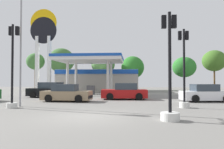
% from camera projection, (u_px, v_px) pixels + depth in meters
% --- Properties ---
extents(ground_plane, '(90.00, 90.00, 0.00)m').
position_uv_depth(ground_plane, '(87.00, 116.00, 10.58)').
color(ground_plane, slate).
rests_on(ground_plane, ground).
extents(gas_station, '(11.81, 13.89, 4.64)m').
position_uv_depth(gas_station, '(98.00, 79.00, 33.08)').
color(gas_station, '#ADA89E').
rests_on(gas_station, ground).
extents(station_pole_sign, '(3.64, 0.56, 11.50)m').
position_uv_depth(station_pole_sign, '(43.00, 40.00, 30.17)').
color(station_pole_sign, white).
rests_on(station_pole_sign, ground).
extents(car_0, '(4.24, 2.14, 1.47)m').
position_uv_depth(car_0, '(124.00, 92.00, 20.08)').
color(car_0, black).
rests_on(car_0, ground).
extents(car_1, '(4.15, 2.18, 1.42)m').
position_uv_depth(car_1, '(206.00, 94.00, 17.91)').
color(car_1, black).
rests_on(car_1, ground).
extents(car_3, '(4.05, 1.96, 1.42)m').
position_uv_depth(car_3, '(67.00, 93.00, 18.11)').
color(car_3, black).
rests_on(car_3, ground).
extents(car_4, '(4.49, 2.39, 1.54)m').
position_uv_depth(car_4, '(50.00, 91.00, 22.25)').
color(car_4, black).
rests_on(car_4, ground).
extents(traffic_signal_0, '(0.65, 0.68, 5.29)m').
position_uv_depth(traffic_signal_0, '(13.00, 74.00, 13.93)').
color(traffic_signal_0, silver).
rests_on(traffic_signal_0, ground).
extents(traffic_signal_1, '(0.81, 0.81, 4.72)m').
position_uv_depth(traffic_signal_1, '(170.00, 87.00, 9.54)').
color(traffic_signal_1, silver).
rests_on(traffic_signal_1, ground).
extents(traffic_signal_2, '(0.65, 0.67, 5.00)m').
position_uv_depth(traffic_signal_2, '(184.00, 77.00, 13.98)').
color(traffic_signal_2, silver).
rests_on(traffic_signal_2, ground).
extents(tree_0, '(3.22, 3.22, 6.62)m').
position_uv_depth(tree_0, '(36.00, 62.00, 39.80)').
color(tree_0, brown).
rests_on(tree_0, ground).
extents(tree_1, '(4.77, 4.77, 7.57)m').
position_uv_depth(tree_1, '(61.00, 60.00, 40.24)').
color(tree_1, brown).
rests_on(tree_1, ground).
extents(tree_2, '(4.12, 4.12, 6.24)m').
position_uv_depth(tree_2, '(103.00, 64.00, 38.59)').
color(tree_2, brown).
rests_on(tree_2, ground).
extents(tree_3, '(4.00, 4.00, 5.97)m').
position_uv_depth(tree_3, '(133.00, 67.00, 38.85)').
color(tree_3, brown).
rests_on(tree_3, ground).
extents(tree_4, '(3.91, 3.91, 5.66)m').
position_uv_depth(tree_4, '(184.00, 67.00, 37.08)').
color(tree_4, brown).
rests_on(tree_4, ground).
extents(tree_5, '(3.92, 3.92, 6.80)m').
position_uv_depth(tree_5, '(214.00, 61.00, 37.18)').
color(tree_5, brown).
rests_on(tree_5, ground).
extents(corner_streetlamp, '(0.24, 1.48, 7.31)m').
position_uv_depth(corner_streetlamp, '(19.00, 40.00, 14.48)').
color(corner_streetlamp, gray).
rests_on(corner_streetlamp, ground).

